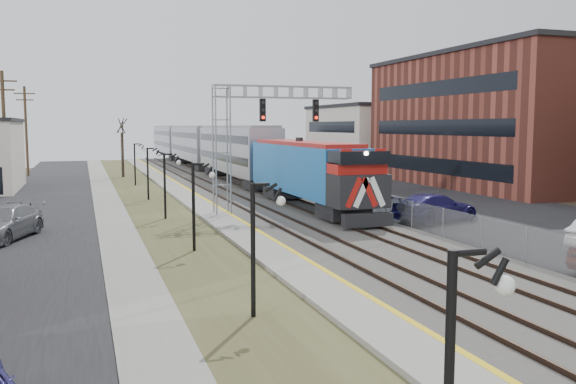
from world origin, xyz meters
name	(u,v)px	position (x,y,z in m)	size (l,w,h in m)	color
street_west	(39,210)	(-11.50, 35.00, 0.02)	(7.00, 120.00, 0.04)	black
sidewalk	(109,207)	(-7.00, 35.00, 0.04)	(2.00, 120.00, 0.08)	gray
grass_median	(153,205)	(-4.00, 35.00, 0.03)	(4.00, 120.00, 0.06)	#454826
platform	(195,202)	(-1.00, 35.00, 0.12)	(2.00, 120.00, 0.24)	gray
ballast_bed	(261,200)	(4.00, 35.00, 0.10)	(8.00, 120.00, 0.20)	#595651
parking_lot	(402,195)	(16.00, 35.00, 0.02)	(16.00, 120.00, 0.04)	black
platform_edge	(207,200)	(-0.12, 35.00, 0.24)	(0.24, 120.00, 0.01)	gold
track_near	(235,198)	(2.00, 35.00, 0.28)	(1.58, 120.00, 0.15)	#2D2119
track_far	(280,197)	(5.50, 35.00, 0.28)	(1.58, 120.00, 0.15)	#2D2119
train	(206,148)	(5.50, 64.33, 2.92)	(3.00, 85.85, 5.33)	#155EAC
signal_gantry	(249,127)	(1.22, 27.99, 5.59)	(9.00, 1.07, 8.15)	gray
lampposts	(192,207)	(-4.00, 18.29, 2.00)	(0.14, 62.14, 4.00)	black
fence	(313,189)	(8.20, 35.00, 0.80)	(0.04, 120.00, 1.60)	gray
bare_trees	(24,167)	(-12.66, 38.91, 2.70)	(12.30, 42.30, 5.95)	#382D23
car_lot_d	(435,208)	(10.88, 21.98, 0.82)	(2.30, 5.66, 1.64)	navy
car_lot_e	(335,188)	(10.63, 36.29, 0.65)	(1.54, 3.82, 1.30)	slate
car_street_b	(3,224)	(-12.47, 23.93, 0.82)	(2.30, 5.67, 1.65)	slate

